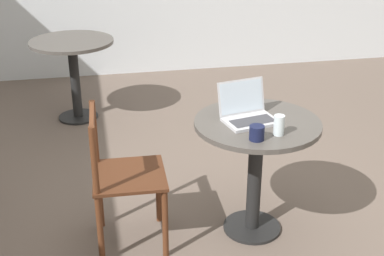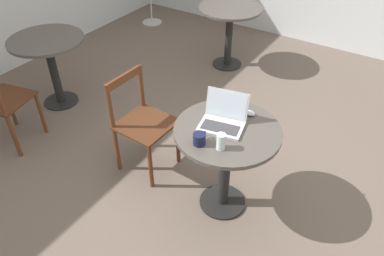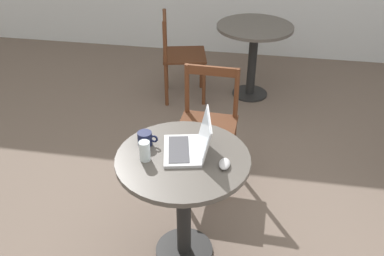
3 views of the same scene
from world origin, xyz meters
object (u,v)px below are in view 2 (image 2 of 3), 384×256
Objects in this scene: chair_far_left at (1,103)px; laptop at (223,119)px; mouse at (249,113)px; cafe_table_near at (226,148)px; cafe_table_mid at (230,21)px; drinking_glass at (221,141)px; cafe_table_far at (49,54)px; mug at (200,139)px; chair_near_back at (142,123)px.

laptop reaches higher than chair_far_left.
chair_far_left is 2.23m from mouse.
cafe_table_near is 0.30m from mouse.
cafe_table_near is at bearing -152.06° from cafe_table_mid.
laptop is at bearing -77.15° from chair_far_left.
laptop reaches higher than cafe_table_mid.
cafe_table_near is at bearing 16.00° from drinking_glass.
cafe_table_far is at bearing 82.60° from cafe_table_near.
mouse is (-0.05, -2.26, 0.19)m from cafe_table_far.
cafe_table_mid is 2.28m from laptop.
drinking_glass is (0.04, -0.14, 0.02)m from mug.
cafe_table_near and cafe_table_mid have the same top height.
cafe_table_far is 0.87× the size of chair_far_left.
mouse is (-1.82, -1.13, 0.19)m from cafe_table_mid.
chair_near_back is 0.85m from mug.
cafe_table_near is 6.34× the size of mug.
chair_near_back is at bearing -69.94° from chair_far_left.
cafe_table_far is 6.58× the size of drinking_glass.
chair_far_left is 7.32× the size of mug.
cafe_table_far is at bearing 83.15° from laptop.
drinking_glass is (-0.43, -0.01, 0.04)m from mouse.
chair_near_back is at bearing 70.22° from mug.
cafe_table_far is at bearing 76.28° from mug.
cafe_table_near is at bearing -97.40° from cafe_table_far.
chair_near_back reaches higher than cafe_table_near.
chair_far_left is at bearing 102.85° from laptop.
mug is at bearing -109.78° from chair_near_back.
chair_near_back reaches higher than mug.
chair_far_left is at bearing -167.29° from cafe_table_far.
cafe_table_near is 2.17× the size of laptop.
cafe_table_near is 0.31m from drinking_glass.
cafe_table_mid is 6.58× the size of drinking_glass.
chair_far_left reaches higher than cafe_table_near.
chair_near_back reaches higher than cafe_table_far.
cafe_table_mid is 6.34× the size of mug.
chair_far_left reaches higher than drinking_glass.
chair_far_left is 2.16m from drinking_glass.
laptop is (-2.03, -1.03, 0.22)m from cafe_table_mid.
mug is (-0.23, 0.08, 0.21)m from cafe_table_near.
laptop is (0.46, -2.01, 0.35)m from chair_far_left.
drinking_glass is (-0.20, -0.06, 0.23)m from cafe_table_near.
mug is at bearing -103.72° from cafe_table_far.
mug is (0.20, -1.98, 0.34)m from chair_far_left.
chair_far_left is 2.02m from mug.
chair_near_back is 0.83m from laptop.
mug is at bearing -84.35° from chair_far_left.
cafe_table_near is 2.24m from cafe_table_far.
cafe_table_near is 2.32m from cafe_table_mid.
laptop is 0.23m from mouse.
laptop is 3.48× the size of mouse.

